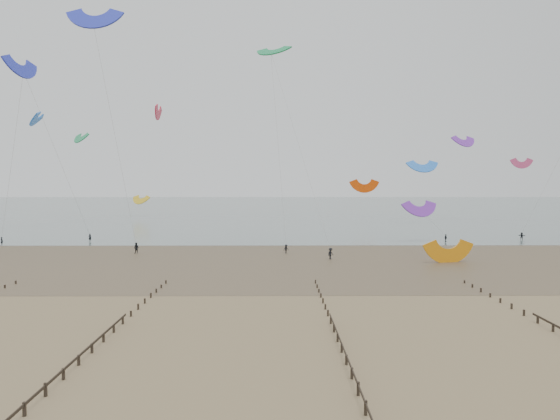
{
  "coord_description": "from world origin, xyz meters",
  "views": [
    {
      "loc": [
        -0.73,
        -53.0,
        12.43
      ],
      "look_at": [
        -0.17,
        28.0,
        8.0
      ],
      "focal_mm": 35.0,
      "sensor_mm": 36.0,
      "label": 1
    }
  ],
  "objects": [
    {
      "name": "groynes",
      "position": [
        4.0,
        -19.05,
        0.47
      ],
      "size": [
        72.16,
        50.16,
        1.0
      ],
      "color": "black",
      "rests_on": "ground"
    },
    {
      "name": "sea_and_shore",
      "position": [
        -4.08,
        34.4,
        0.01
      ],
      "size": [
        500.0,
        665.0,
        0.03
      ],
      "color": "#475654",
      "rests_on": "ground"
    },
    {
      "name": "kitesurfer_lead",
      "position": [
        -53.55,
        51.67,
        0.77
      ],
      "size": [
        0.67,
        0.58,
        1.54
      ],
      "primitive_type": "imported",
      "rotation": [
        0.0,
        0.0,
        2.69
      ],
      "color": "black",
      "rests_on": "ground"
    },
    {
      "name": "kites_airborne",
      "position": [
        -13.01,
        88.19,
        22.14
      ],
      "size": [
        235.17,
        112.62,
        37.06
      ],
      "color": "#2734CC",
      "rests_on": "ground"
    },
    {
      "name": "kitesurfers",
      "position": [
        22.59,
        44.31,
        0.84
      ],
      "size": [
        130.61,
        29.39,
        1.86
      ],
      "color": "black",
      "rests_on": "ground"
    },
    {
      "name": "grounded_kite",
      "position": [
        25.35,
        28.66,
        0.0
      ],
      "size": [
        7.87,
        6.72,
        3.78
      ],
      "primitive_type": null,
      "rotation": [
        1.54,
        0.0,
        0.22
      ],
      "color": "orange",
      "rests_on": "ground"
    },
    {
      "name": "ground",
      "position": [
        0.0,
        0.0,
        0.0
      ],
      "size": [
        500.0,
        500.0,
        0.0
      ],
      "primitive_type": "plane",
      "color": "brown",
      "rests_on": "ground"
    }
  ]
}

